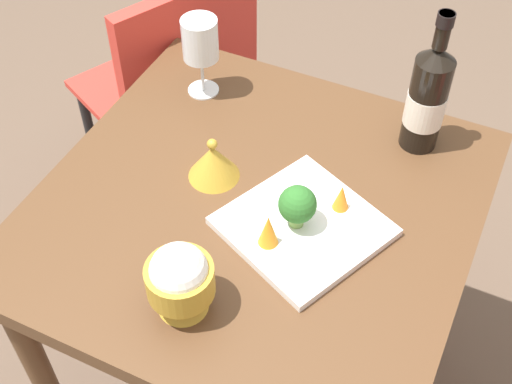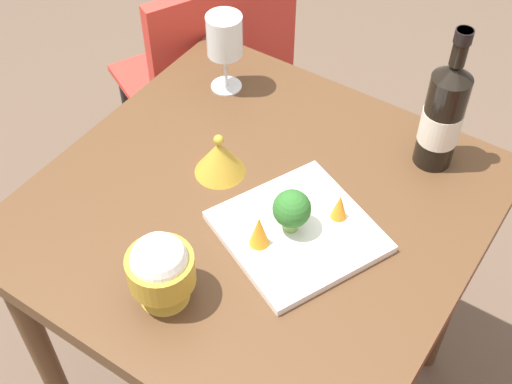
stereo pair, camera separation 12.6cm
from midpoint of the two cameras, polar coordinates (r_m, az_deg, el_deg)
name	(u,v)px [view 1 (the left image)]	position (r m, az deg, el deg)	size (l,w,h in m)	color
dining_table	(256,237)	(1.36, -2.65, -3.91)	(0.79, 0.79, 0.75)	brown
chair_by_wall	(177,83)	(1.91, -8.45, 8.79)	(0.54, 0.54, 0.85)	red
wine_bottle	(427,97)	(1.34, 11.41, 7.55)	(0.08, 0.08, 0.30)	black
wine_glass	(200,41)	(1.45, -7.19, 12.17)	(0.08, 0.08, 0.18)	white
rice_bowl	(180,279)	(1.10, -9.62, -7.35)	(0.11, 0.11, 0.14)	gold
rice_bowl_lid	(213,161)	(1.31, -6.31, 2.39)	(0.10, 0.10, 0.09)	gold
serving_plate	(303,227)	(1.23, 1.03, -3.04)	(0.33, 0.33, 0.02)	white
broccoli_floret	(297,205)	(1.19, 0.43, -1.26)	(0.07, 0.07, 0.09)	#729E4C
carrot_garnish_left	(268,230)	(1.18, -2.04, -3.33)	(0.04, 0.04, 0.07)	orange
carrot_garnish_right	(341,197)	(1.24, 4.21, -0.57)	(0.03, 0.03, 0.05)	orange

